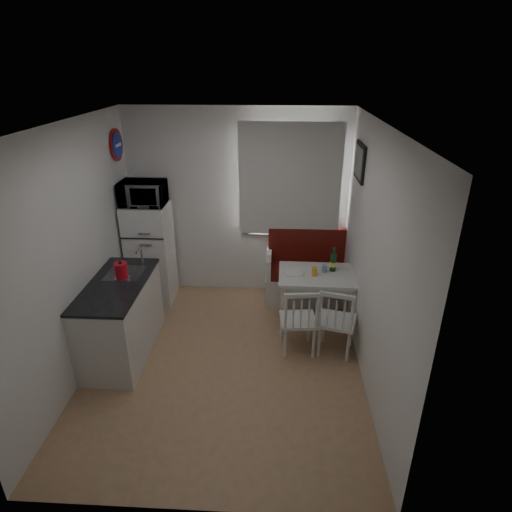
{
  "coord_description": "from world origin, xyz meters",
  "views": [
    {
      "loc": [
        0.55,
        -3.86,
        3.11
      ],
      "look_at": [
        0.32,
        0.5,
        1.1
      ],
      "focal_mm": 30.0,
      "sensor_mm": 36.0,
      "label": 1
    }
  ],
  "objects": [
    {
      "name": "wall_left",
      "position": [
        -1.5,
        0.0,
        1.3
      ],
      "size": [
        0.02,
        3.5,
        2.6
      ],
      "primitive_type": "cube",
      "color": "white",
      "rests_on": "floor"
    },
    {
      "name": "kitchen_counter",
      "position": [
        -1.2,
        0.16,
        0.46
      ],
      "size": [
        0.62,
        1.32,
        1.16
      ],
      "color": "silver",
      "rests_on": "floor"
    },
    {
      "name": "wall_back",
      "position": [
        0.0,
        1.75,
        1.3
      ],
      "size": [
        3.0,
        0.02,
        2.6
      ],
      "primitive_type": "cube",
      "color": "white",
      "rests_on": "floor"
    },
    {
      "name": "plate",
      "position": [
        0.76,
        0.88,
        0.73
      ],
      "size": [
        0.27,
        0.27,
        0.02
      ],
      "primitive_type": "cylinder",
      "color": "white",
      "rests_on": "dining_table"
    },
    {
      "name": "drinking_glass_orange",
      "position": [
        1.01,
        0.81,
        0.77
      ],
      "size": [
        0.07,
        0.07,
        0.11
      ],
      "primitive_type": "cylinder",
      "color": "gold",
      "rests_on": "dining_table"
    },
    {
      "name": "dining_table",
      "position": [
        1.06,
        0.86,
        0.64
      ],
      "size": [
        0.97,
        0.68,
        0.72
      ],
      "rotation": [
        0.0,
        0.0,
        -0.01
      ],
      "color": "silver",
      "rests_on": "floor"
    },
    {
      "name": "microwave",
      "position": [
        -1.18,
        1.35,
        1.56
      ],
      "size": [
        0.57,
        0.38,
        0.31
      ],
      "primitive_type": "imported",
      "color": "white",
      "rests_on": "fridge"
    },
    {
      "name": "floor",
      "position": [
        0.0,
        0.0,
        0.0
      ],
      "size": [
        3.0,
        3.5,
        0.02
      ],
      "primitive_type": "cube",
      "color": "#A58458",
      "rests_on": "ground"
    },
    {
      "name": "chair_left",
      "position": [
        0.81,
        0.2,
        0.53
      ],
      "size": [
        0.44,
        0.42,
        0.46
      ],
      "rotation": [
        0.0,
        0.0,
        0.11
      ],
      "color": "silver",
      "rests_on": "floor"
    },
    {
      "name": "chair_right",
      "position": [
        1.25,
        0.2,
        0.53
      ],
      "size": [
        0.49,
        0.48,
        0.46
      ],
      "rotation": [
        0.0,
        0.0,
        -0.26
      ],
      "color": "silver",
      "rests_on": "floor"
    },
    {
      "name": "fridge",
      "position": [
        -1.18,
        1.4,
        0.7
      ],
      "size": [
        0.56,
        0.56,
        1.41
      ],
      "primitive_type": "cube",
      "color": "white",
      "rests_on": "floor"
    },
    {
      "name": "curtain",
      "position": [
        0.7,
        1.65,
        1.68
      ],
      "size": [
        1.35,
        0.02,
        1.5
      ],
      "primitive_type": "cube",
      "color": "silver",
      "rests_on": "wall_back"
    },
    {
      "name": "wall_front",
      "position": [
        0.0,
        -1.75,
        1.3
      ],
      "size": [
        3.0,
        0.02,
        2.6
      ],
      "primitive_type": "cube",
      "color": "white",
      "rests_on": "floor"
    },
    {
      "name": "wine_bottle",
      "position": [
        1.25,
        0.96,
        0.88
      ],
      "size": [
        0.08,
        0.08,
        0.31
      ],
      "primitive_type": null,
      "color": "#133B1E",
      "rests_on": "dining_table"
    },
    {
      "name": "window",
      "position": [
        0.7,
        1.72,
        1.62
      ],
      "size": [
        1.22,
        0.06,
        1.47
      ],
      "primitive_type": "cube",
      "color": "silver",
      "rests_on": "wall_back"
    },
    {
      "name": "picture_frame",
      "position": [
        1.48,
        1.1,
        2.05
      ],
      "size": [
        0.04,
        0.52,
        0.42
      ],
      "primitive_type": "cube",
      "color": "black",
      "rests_on": "wall_right"
    },
    {
      "name": "wall_right",
      "position": [
        1.5,
        0.0,
        1.3
      ],
      "size": [
        0.02,
        3.5,
        2.6
      ],
      "primitive_type": "cube",
      "color": "white",
      "rests_on": "floor"
    },
    {
      "name": "kettle",
      "position": [
        -1.15,
        0.24,
        1.01
      ],
      "size": [
        0.17,
        0.17,
        0.22
      ],
      "primitive_type": "cylinder",
      "color": "red",
      "rests_on": "kitchen_counter"
    },
    {
      "name": "drinking_glass_blue",
      "position": [
        1.14,
        0.91,
        0.77
      ],
      "size": [
        0.06,
        0.06,
        0.1
      ],
      "primitive_type": "cylinder",
      "color": "#7492C5",
      "rests_on": "dining_table"
    },
    {
      "name": "wall_sign",
      "position": [
        -1.47,
        1.45,
        2.15
      ],
      "size": [
        0.03,
        0.4,
        0.4
      ],
      "primitive_type": "cylinder",
      "rotation": [
        0.0,
        1.57,
        0.0
      ],
      "color": "#192C98",
      "rests_on": "wall_left"
    },
    {
      "name": "bench",
      "position": [
        1.1,
        1.51,
        0.33
      ],
      "size": [
        1.4,
        0.54,
        1.0
      ],
      "color": "silver",
      "rests_on": "floor"
    },
    {
      "name": "ceiling",
      "position": [
        0.0,
        0.0,
        2.6
      ],
      "size": [
        3.0,
        3.5,
        0.02
      ],
      "primitive_type": "cube",
      "color": "white",
      "rests_on": "wall_back"
    }
  ]
}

